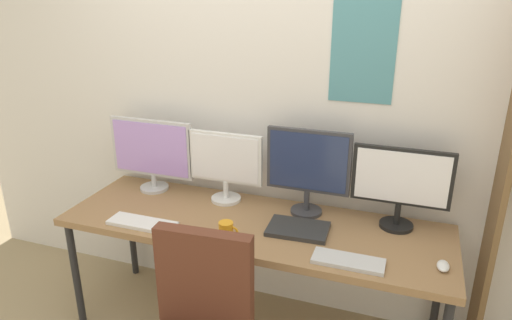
{
  "coord_description": "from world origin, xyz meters",
  "views": [
    {
      "loc": [
        0.77,
        -1.55,
        1.96
      ],
      "look_at": [
        0.0,
        0.65,
        1.09
      ],
      "focal_mm": 32.58,
      "sensor_mm": 36.0,
      "label": 1
    }
  ],
  "objects_px": {
    "desk": "(253,230)",
    "keyboard_left": "(142,223)",
    "monitor_center_left": "(225,163)",
    "monitor_center_right": "(308,167)",
    "monitor_far_right": "(401,183)",
    "computer_mouse": "(443,266)",
    "monitor_far_left": "(152,152)",
    "laptop_closed": "(298,229)",
    "keyboard_right": "(348,261)",
    "coffee_mug": "(227,230)"
  },
  "relations": [
    {
      "from": "desk",
      "to": "keyboard_left",
      "type": "bearing_deg",
      "value": -157.67
    },
    {
      "from": "monitor_center_left",
      "to": "monitor_center_right",
      "type": "bearing_deg",
      "value": 0.01
    },
    {
      "from": "desk",
      "to": "monitor_center_right",
      "type": "bearing_deg",
      "value": 40.37
    },
    {
      "from": "monitor_far_right",
      "to": "computer_mouse",
      "type": "distance_m",
      "value": 0.48
    },
    {
      "from": "monitor_far_left",
      "to": "computer_mouse",
      "type": "relative_size",
      "value": 5.75
    },
    {
      "from": "monitor_far_left",
      "to": "keyboard_left",
      "type": "bearing_deg",
      "value": -66.86
    },
    {
      "from": "keyboard_left",
      "to": "monitor_far_left",
      "type": "bearing_deg",
      "value": 113.14
    },
    {
      "from": "monitor_center_left",
      "to": "keyboard_left",
      "type": "height_order",
      "value": "monitor_center_left"
    },
    {
      "from": "keyboard_left",
      "to": "monitor_far_right",
      "type": "bearing_deg",
      "value": 18.67
    },
    {
      "from": "monitor_far_right",
      "to": "laptop_closed",
      "type": "distance_m",
      "value": 0.59
    },
    {
      "from": "desk",
      "to": "keyboard_left",
      "type": "relative_size",
      "value": 5.56
    },
    {
      "from": "desk",
      "to": "monitor_center_left",
      "type": "relative_size",
      "value": 4.69
    },
    {
      "from": "laptop_closed",
      "to": "monitor_far_left",
      "type": "bearing_deg",
      "value": 164.56
    },
    {
      "from": "monitor_far_left",
      "to": "monitor_center_right",
      "type": "distance_m",
      "value": 1.0
    },
    {
      "from": "desk",
      "to": "monitor_center_right",
      "type": "relative_size",
      "value": 4.3
    },
    {
      "from": "computer_mouse",
      "to": "keyboard_left",
      "type": "bearing_deg",
      "value": -176.44
    },
    {
      "from": "keyboard_left",
      "to": "keyboard_right",
      "type": "bearing_deg",
      "value": 0.0
    },
    {
      "from": "keyboard_left",
      "to": "laptop_closed",
      "type": "relative_size",
      "value": 1.2
    },
    {
      "from": "keyboard_left",
      "to": "monitor_center_left",
      "type": "bearing_deg",
      "value": 54.94
    },
    {
      "from": "monitor_center_left",
      "to": "monitor_far_left",
      "type": "bearing_deg",
      "value": 179.99
    },
    {
      "from": "desk",
      "to": "keyboard_left",
      "type": "distance_m",
      "value": 0.61
    },
    {
      "from": "keyboard_left",
      "to": "laptop_closed",
      "type": "distance_m",
      "value": 0.85
    },
    {
      "from": "computer_mouse",
      "to": "coffee_mug",
      "type": "distance_m",
      "value": 1.05
    },
    {
      "from": "monitor_center_right",
      "to": "keyboard_right",
      "type": "height_order",
      "value": "monitor_center_right"
    },
    {
      "from": "monitor_center_right",
      "to": "monitor_far_left",
      "type": "bearing_deg",
      "value": 180.0
    },
    {
      "from": "monitor_far_left",
      "to": "coffee_mug",
      "type": "height_order",
      "value": "monitor_far_left"
    },
    {
      "from": "laptop_closed",
      "to": "monitor_center_left",
      "type": "bearing_deg",
      "value": 153.33
    },
    {
      "from": "desk",
      "to": "computer_mouse",
      "type": "relative_size",
      "value": 22.27
    },
    {
      "from": "computer_mouse",
      "to": "monitor_center_left",
      "type": "bearing_deg",
      "value": 164.26
    },
    {
      "from": "monitor_center_left",
      "to": "keyboard_right",
      "type": "height_order",
      "value": "monitor_center_left"
    },
    {
      "from": "monitor_far_right",
      "to": "monitor_center_right",
      "type": "bearing_deg",
      "value": 180.0
    },
    {
      "from": "desk",
      "to": "computer_mouse",
      "type": "distance_m",
      "value": 0.99
    },
    {
      "from": "keyboard_left",
      "to": "laptop_closed",
      "type": "bearing_deg",
      "value": 14.88
    },
    {
      "from": "desk",
      "to": "coffee_mug",
      "type": "xyz_separation_m",
      "value": [
        -0.07,
        -0.21,
        0.1
      ]
    },
    {
      "from": "laptop_closed",
      "to": "keyboard_left",
      "type": "bearing_deg",
      "value": -168.01
    },
    {
      "from": "monitor_center_right",
      "to": "monitor_far_right",
      "type": "height_order",
      "value": "monitor_center_right"
    },
    {
      "from": "monitor_far_left",
      "to": "desk",
      "type": "bearing_deg",
      "value": -15.83
    },
    {
      "from": "monitor_far_right",
      "to": "keyboard_left",
      "type": "distance_m",
      "value": 1.4
    },
    {
      "from": "monitor_center_right",
      "to": "monitor_far_right",
      "type": "bearing_deg",
      "value": -0.0
    },
    {
      "from": "desk",
      "to": "computer_mouse",
      "type": "height_order",
      "value": "computer_mouse"
    },
    {
      "from": "monitor_far_right",
      "to": "desk",
      "type": "bearing_deg",
      "value": -164.18
    },
    {
      "from": "keyboard_right",
      "to": "computer_mouse",
      "type": "relative_size",
      "value": 3.52
    },
    {
      "from": "monitor_center_right",
      "to": "keyboard_left",
      "type": "relative_size",
      "value": 1.29
    },
    {
      "from": "desk",
      "to": "monitor_far_right",
      "type": "xyz_separation_m",
      "value": [
        0.75,
        0.21,
        0.31
      ]
    },
    {
      "from": "desk",
      "to": "laptop_closed",
      "type": "distance_m",
      "value": 0.27
    },
    {
      "from": "monitor_far_right",
      "to": "keyboard_left",
      "type": "relative_size",
      "value": 1.33
    },
    {
      "from": "keyboard_right",
      "to": "laptop_closed",
      "type": "xyz_separation_m",
      "value": [
        -0.3,
        0.22,
        0.0
      ]
    },
    {
      "from": "coffee_mug",
      "to": "keyboard_right",
      "type": "bearing_deg",
      "value": -2.16
    },
    {
      "from": "desk",
      "to": "monitor_far_left",
      "type": "relative_size",
      "value": 3.87
    },
    {
      "from": "monitor_far_left",
      "to": "monitor_center_left",
      "type": "bearing_deg",
      "value": -0.01
    }
  ]
}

